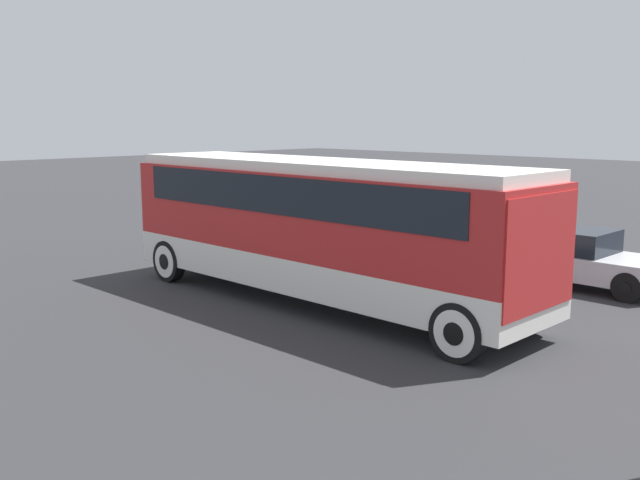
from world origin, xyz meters
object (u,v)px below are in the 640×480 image
(tour_bus, at_px, (323,219))
(parked_car_mid, at_px, (404,235))
(parked_car_near, at_px, (371,217))
(parked_car_far, at_px, (567,256))

(tour_bus, bearing_deg, parked_car_mid, 108.85)
(parked_car_near, relative_size, parked_car_far, 0.92)
(tour_bus, xyz_separation_m, parked_car_far, (2.89, 5.65, -1.20))
(parked_car_far, bearing_deg, parked_car_near, 166.80)
(parked_car_near, height_order, parked_car_far, parked_car_near)
(parked_car_mid, bearing_deg, parked_car_near, 144.15)
(tour_bus, relative_size, parked_car_near, 2.51)
(tour_bus, xyz_separation_m, parked_car_near, (-5.10, 7.53, -1.18))
(tour_bus, height_order, parked_car_far, tour_bus)
(parked_car_near, xyz_separation_m, parked_car_mid, (3.36, -2.43, 0.04))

